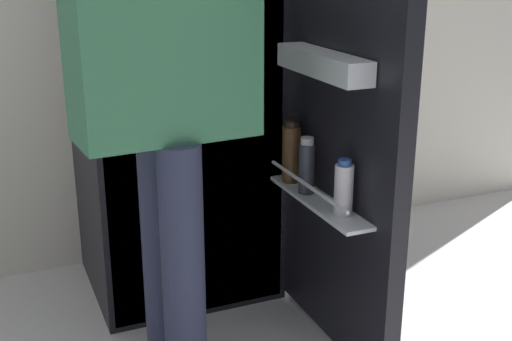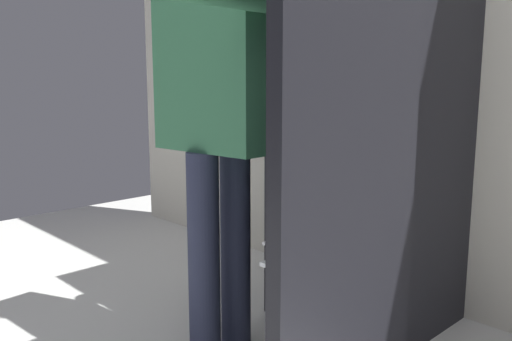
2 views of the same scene
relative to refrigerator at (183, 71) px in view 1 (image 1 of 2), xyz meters
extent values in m
cube|color=black|center=(-0.03, 0.06, 0.00)|extent=(0.67, 0.60, 1.72)
cube|color=white|center=(-0.03, -0.24, 0.00)|extent=(0.63, 0.01, 1.68)
cube|color=white|center=(-0.03, -0.19, 0.12)|extent=(0.59, 0.09, 0.01)
cube|color=black|center=(0.33, -0.57, 0.01)|extent=(0.06, 0.67, 1.68)
cube|color=white|center=(0.26, -0.57, -0.34)|extent=(0.10, 0.52, 0.01)
cylinder|color=silver|center=(0.21, -0.57, -0.28)|extent=(0.01, 0.50, 0.01)
cube|color=white|center=(0.26, -0.57, 0.10)|extent=(0.09, 0.44, 0.07)
cylinder|color=#333842|center=(0.25, -0.50, -0.25)|extent=(0.05, 0.05, 0.16)
cylinder|color=silver|center=(0.25, -0.50, -0.16)|extent=(0.04, 0.04, 0.02)
cylinder|color=brown|center=(0.25, -0.39, -0.23)|extent=(0.06, 0.06, 0.19)
cylinder|color=black|center=(0.25, -0.39, -0.13)|extent=(0.05, 0.05, 0.02)
cylinder|color=white|center=(0.26, -0.71, -0.25)|extent=(0.06, 0.06, 0.15)
cylinder|color=#335BB2|center=(0.26, -0.71, -0.17)|extent=(0.04, 0.04, 0.02)
cylinder|color=#4C7F3D|center=(-0.08, -0.19, 0.17)|extent=(0.09, 0.09, 0.10)
cylinder|color=#2D334C|center=(-0.24, -0.53, -0.46)|extent=(0.12, 0.12, 0.80)
cylinder|color=#2D334C|center=(-0.23, -0.70, -0.46)|extent=(0.12, 0.12, 0.80)
cube|color=#3D7F56|center=(-0.23, -0.61, 0.22)|extent=(0.49, 0.26, 0.57)
cylinder|color=#3D7F56|center=(-0.25, -0.38, 0.20)|extent=(0.08, 0.08, 0.53)
camera|label=1|loc=(-0.68, -2.29, 0.42)|focal=46.53mm
camera|label=2|loc=(1.28, -1.88, 0.20)|focal=37.47mm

